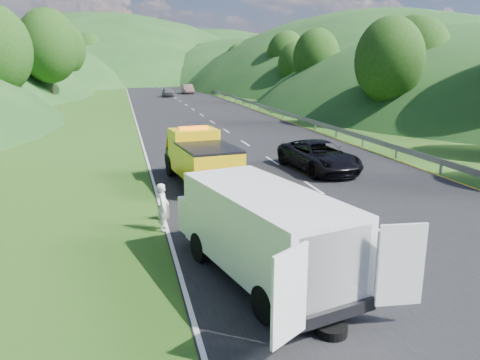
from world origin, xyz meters
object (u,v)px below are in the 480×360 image
object	(u,v)px
tow_truck	(201,157)
suitcase	(164,212)
spare_tire	(331,334)
passing_suv	(318,171)
child	(227,243)
worker	(287,305)
woman	(164,230)
white_van	(261,229)

from	to	relation	value
tow_truck	suitcase	xyz separation A→B (m)	(-2.12, -4.62, -0.98)
spare_tire	passing_suv	world-z (taller)	passing_suv
child	worker	world-z (taller)	worker
worker	child	bearing A→B (deg)	92.39
tow_truck	woman	bearing A→B (deg)	-118.01
woman	white_van	bearing A→B (deg)	-140.35
woman	passing_suv	distance (m)	10.97
tow_truck	spare_tire	distance (m)	12.94
spare_tire	child	bearing A→B (deg)	100.38
tow_truck	suitcase	world-z (taller)	tow_truck
tow_truck	woman	size ratio (longest dim) A/B	3.83
worker	spare_tire	xyz separation A→B (m)	(0.48, -1.35, 0.00)
child	passing_suv	size ratio (longest dim) A/B	0.17
woman	worker	distance (m)	6.19
worker	suitcase	bearing A→B (deg)	102.94
white_van	passing_suv	distance (m)	12.89
tow_truck	passing_suv	distance (m)	6.53
child	suitcase	distance (m)	3.25
woman	spare_tire	world-z (taller)	woman
suitcase	passing_suv	xyz separation A→B (m)	(8.44, 5.70, -0.26)
white_van	worker	size ratio (longest dim) A/B	4.63
tow_truck	spare_tire	size ratio (longest dim) A/B	9.05
child	white_van	bearing A→B (deg)	-68.37
woman	child	distance (m)	2.41
white_van	woman	size ratio (longest dim) A/B	4.54
white_van	worker	bearing A→B (deg)	-96.58
suitcase	passing_suv	distance (m)	10.19
white_van	child	bearing A→B (deg)	83.70
worker	tow_truck	bearing A→B (deg)	85.62
suitcase	worker	bearing A→B (deg)	-72.24
woman	child	size ratio (longest dim) A/B	1.71
child	passing_suv	world-z (taller)	passing_suv
spare_tire	suitcase	bearing A→B (deg)	108.07
white_van	spare_tire	distance (m)	3.24
suitcase	white_van	bearing A→B (deg)	-69.41
worker	suitcase	distance (m)	7.25
tow_truck	woman	world-z (taller)	tow_truck
worker	passing_suv	size ratio (longest dim) A/B	0.29
child	passing_suv	bearing A→B (deg)	65.76
tow_truck	worker	distance (m)	11.58
tow_truck	spare_tire	bearing A→B (deg)	-94.34
tow_truck	child	size ratio (longest dim) A/B	6.54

